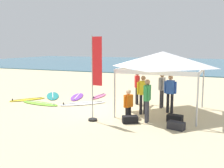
{
  "coord_description": "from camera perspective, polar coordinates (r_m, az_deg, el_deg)",
  "views": [
    {
      "loc": [
        4.82,
        -11.21,
        3.01
      ],
      "look_at": [
        -0.39,
        1.47,
        1.0
      ],
      "focal_mm": 42.21,
      "sensor_mm": 36.0,
      "label": 1
    }
  ],
  "objects": [
    {
      "name": "banner_flag",
      "position": [
        10.38,
        -3.72,
        0.38
      ],
      "size": [
        0.6,
        0.36,
        3.4
      ],
      "color": "#99999E",
      "rests_on": "ground"
    },
    {
      "name": "sea",
      "position": [
        45.01,
        16.18,
        4.23
      ],
      "size": [
        80.0,
        36.0,
        0.1
      ],
      "primitive_type": "cube",
      "color": "#386B84",
      "rests_on": "ground"
    },
    {
      "name": "surfboard_lime",
      "position": [
        14.2,
        -15.31,
        -4.05
      ],
      "size": [
        2.37,
        0.88,
        0.19
      ],
      "color": "#7AD12D",
      "rests_on": "ground"
    },
    {
      "name": "surfboard_white",
      "position": [
        13.75,
        -6.37,
        -4.2
      ],
      "size": [
        2.26,
        2.14,
        0.19
      ],
      "color": "white",
      "rests_on": "ground"
    },
    {
      "name": "gear_bag_near_tent",
      "position": [
        9.9,
        13.71,
        -8.74
      ],
      "size": [
        0.66,
        0.46,
        0.28
      ],
      "primitive_type": "cube",
      "rotation": [
        0.0,
        0.0,
        2.88
      ],
      "color": "#232328",
      "rests_on": "ground"
    },
    {
      "name": "gear_bag_by_pole",
      "position": [
        10.42,
        3.94,
        -7.66
      ],
      "size": [
        0.68,
        0.58,
        0.28
      ],
      "primitive_type": "cube",
      "rotation": [
        0.0,
        0.0,
        0.53
      ],
      "color": "black",
      "rests_on": "ground"
    },
    {
      "name": "ground_plane",
      "position": [
        12.57,
        -0.91,
        -5.52
      ],
      "size": [
        80.0,
        80.0,
        0.0
      ],
      "primitive_type": "plane",
      "color": "beige"
    },
    {
      "name": "gear_bag_on_sand",
      "position": [
        10.84,
        13.45,
        -7.24
      ],
      "size": [
        0.65,
        0.42,
        0.28
      ],
      "primitive_type": "cube",
      "rotation": [
        0.0,
        0.0,
        2.96
      ],
      "color": "black",
      "rests_on": "ground"
    },
    {
      "name": "person_blue",
      "position": [
        12.01,
        12.5,
        -1.54
      ],
      "size": [
        0.55,
        0.24,
        1.71
      ],
      "color": "black",
      "rests_on": "ground"
    },
    {
      "name": "person_red",
      "position": [
        13.54,
        5.45,
        -0.28
      ],
      "size": [
        0.35,
        0.51,
        1.71
      ],
      "color": "black",
      "rests_on": "ground"
    },
    {
      "name": "person_yellow",
      "position": [
        11.59,
        6.75,
        -1.76
      ],
      "size": [
        0.5,
        0.35,
        1.71
      ],
      "color": "black",
      "rests_on": "ground"
    },
    {
      "name": "surfboard_purple",
      "position": [
        15.59,
        -7.57,
        -2.73
      ],
      "size": [
        1.4,
        2.41,
        0.19
      ],
      "color": "purple",
      "rests_on": "ground"
    },
    {
      "name": "person_grey",
      "position": [
        12.94,
        10.76,
        -0.79
      ],
      "size": [
        0.27,
        0.54,
        1.71
      ],
      "color": "#2D2D33",
      "rests_on": "ground"
    },
    {
      "name": "surfboard_teal",
      "position": [
        16.13,
        -12.71,
        -2.49
      ],
      "size": [
        2.06,
        2.51,
        0.19
      ],
      "color": "#19847F",
      "rests_on": "ground"
    },
    {
      "name": "person_green",
      "position": [
        10.39,
        7.62,
        -2.95
      ],
      "size": [
        0.23,
        0.55,
        1.71
      ],
      "color": "#383842",
      "rests_on": "ground"
    },
    {
      "name": "canopy_tent",
      "position": [
        11.94,
        10.99,
        5.21
      ],
      "size": [
        3.43,
        3.43,
        2.75
      ],
      "color": "#B7B7BC",
      "rests_on": "ground"
    },
    {
      "name": "surfboard_pink",
      "position": [
        15.61,
        -2.86,
        -2.65
      ],
      "size": [
        0.53,
        1.83,
        0.19
      ],
      "color": "pink",
      "rests_on": "ground"
    },
    {
      "name": "surfboard_yellow",
      "position": [
        15.41,
        -17.88,
        -3.19
      ],
      "size": [
        1.58,
        1.87,
        0.19
      ],
      "color": "yellow",
      "rests_on": "ground"
    },
    {
      "name": "person_orange",
      "position": [
        11.09,
        3.56,
        -3.93
      ],
      "size": [
        0.34,
        0.51,
        1.2
      ],
      "color": "black",
      "rests_on": "ground"
    }
  ]
}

